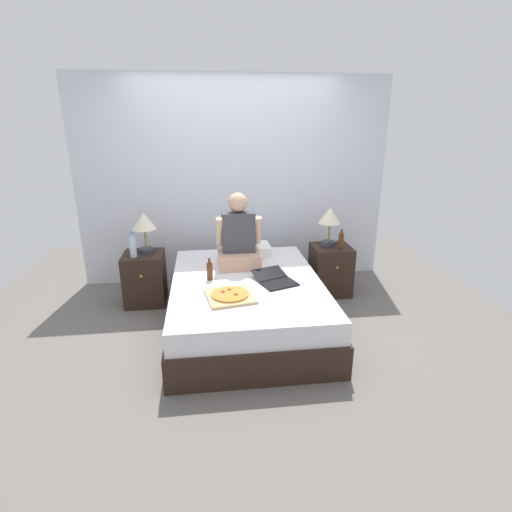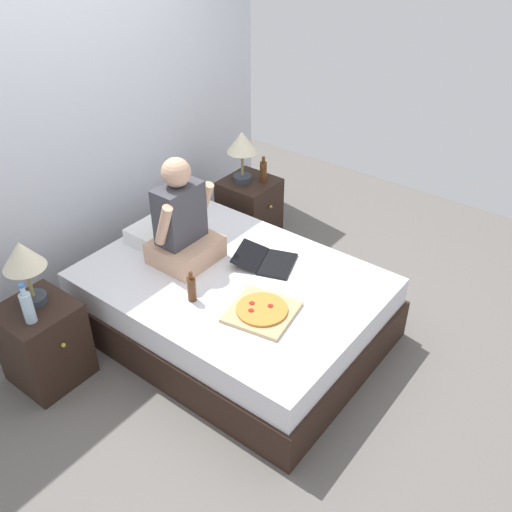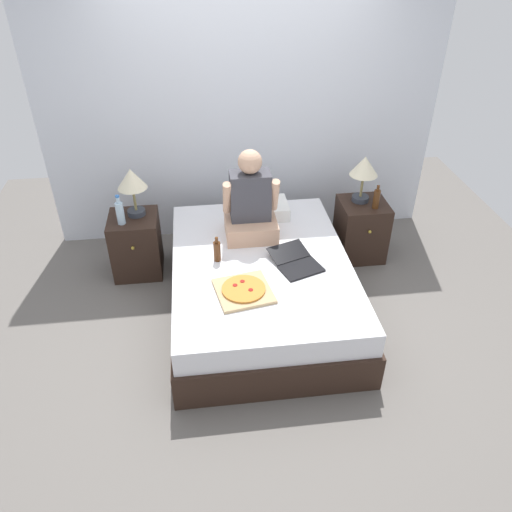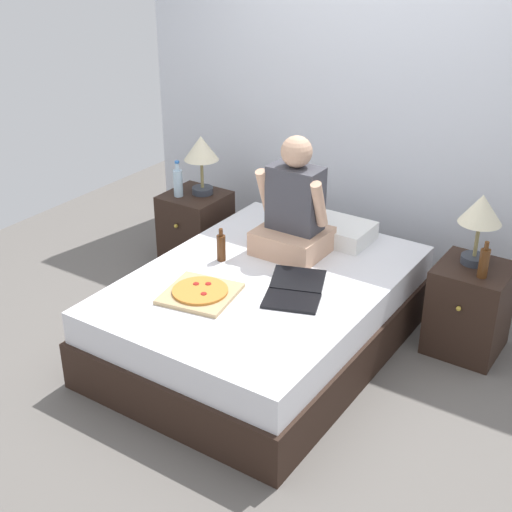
% 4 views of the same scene
% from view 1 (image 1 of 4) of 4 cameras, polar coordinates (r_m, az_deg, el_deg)
% --- Properties ---
extents(ground_plane, '(5.80, 5.80, 0.00)m').
position_cam_1_polar(ground_plane, '(4.14, -1.33, -9.86)').
color(ground_plane, '#66605B').
extents(wall_back, '(3.80, 0.12, 2.50)m').
position_cam_1_polar(wall_back, '(5.04, -3.10, 10.51)').
color(wall_back, silver).
rests_on(wall_back, ground).
extents(bed, '(1.48, 2.03, 0.51)m').
position_cam_1_polar(bed, '(4.02, -1.36, -6.75)').
color(bed, black).
rests_on(bed, ground).
extents(nightstand_left, '(0.44, 0.47, 0.58)m').
position_cam_1_polar(nightstand_left, '(4.68, -15.57, -3.08)').
color(nightstand_left, black).
rests_on(nightstand_left, ground).
extents(lamp_on_left_nightstand, '(0.26, 0.26, 0.45)m').
position_cam_1_polar(lamp_on_left_nightstand, '(4.53, -15.68, 4.42)').
color(lamp_on_left_nightstand, '#333842').
rests_on(lamp_on_left_nightstand, nightstand_left).
extents(water_bottle, '(0.07, 0.07, 0.28)m').
position_cam_1_polar(water_bottle, '(4.48, -17.19, 1.23)').
color(water_bottle, silver).
rests_on(water_bottle, nightstand_left).
extents(nightstand_right, '(0.44, 0.47, 0.58)m').
position_cam_1_polar(nightstand_right, '(4.84, 10.58, -1.92)').
color(nightstand_right, black).
rests_on(nightstand_right, ground).
extents(lamp_on_right_nightstand, '(0.26, 0.26, 0.45)m').
position_cam_1_polar(lamp_on_right_nightstand, '(4.70, 10.50, 5.33)').
color(lamp_on_right_nightstand, '#333842').
rests_on(lamp_on_right_nightstand, nightstand_right).
extents(beer_bottle, '(0.06, 0.06, 0.23)m').
position_cam_1_polar(beer_bottle, '(4.65, 12.05, 2.14)').
color(beer_bottle, '#512D14').
rests_on(beer_bottle, nightstand_right).
extents(pillow, '(0.52, 0.34, 0.12)m').
position_cam_1_polar(pillow, '(4.59, -1.28, 0.86)').
color(pillow, white).
rests_on(pillow, bed).
extents(person_seated, '(0.47, 0.40, 0.78)m').
position_cam_1_polar(person_seated, '(4.20, -2.51, 2.35)').
color(person_seated, tan).
rests_on(person_seated, bed).
extents(laptop, '(0.44, 0.50, 0.07)m').
position_cam_1_polar(laptop, '(3.85, 2.87, -3.49)').
color(laptop, black).
rests_on(laptop, bed).
extents(pizza_box, '(0.46, 0.46, 0.05)m').
position_cam_1_polar(pizza_box, '(3.53, -3.74, -5.69)').
color(pizza_box, tan).
rests_on(pizza_box, bed).
extents(beer_bottle_on_bed, '(0.06, 0.06, 0.22)m').
position_cam_1_polar(beer_bottle_on_bed, '(3.90, -6.64, -2.12)').
color(beer_bottle_on_bed, '#4C2811').
rests_on(beer_bottle_on_bed, bed).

